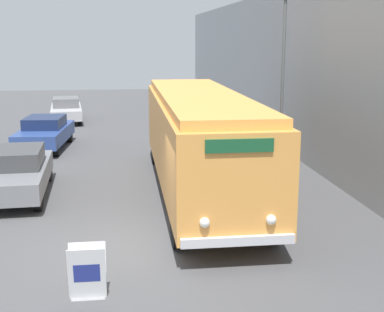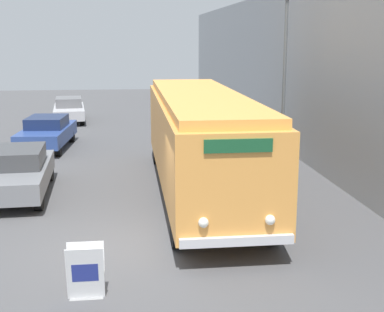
% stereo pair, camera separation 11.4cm
% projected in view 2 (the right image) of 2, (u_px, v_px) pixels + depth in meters
% --- Properties ---
extents(ground_plane, '(80.00, 80.00, 0.00)m').
position_uv_depth(ground_plane, '(130.00, 248.00, 12.52)').
color(ground_plane, '#4C4C4F').
extents(building_wall_right, '(0.30, 60.00, 6.94)m').
position_uv_depth(building_wall_right, '(296.00, 71.00, 22.28)').
color(building_wall_right, '#9EA3A8').
rests_on(building_wall_right, ground_plane).
extents(vintage_bus, '(2.57, 11.64, 3.18)m').
position_uv_depth(vintage_bus, '(200.00, 137.00, 16.56)').
color(vintage_bus, black).
rests_on(vintage_bus, ground_plane).
extents(sign_board, '(0.70, 0.40, 1.06)m').
position_uv_depth(sign_board, '(86.00, 273.00, 10.02)').
color(sign_board, gray).
rests_on(sign_board, ground_plane).
extents(streetlamp, '(0.36, 0.36, 6.52)m').
position_uv_depth(streetlamp, '(285.00, 55.00, 19.41)').
color(streetlamp, '#595E60').
rests_on(streetlamp, ground_plane).
extents(parked_car_near, '(2.09, 4.77, 1.48)m').
position_uv_depth(parked_car_near, '(17.00, 172.00, 16.60)').
color(parked_car_near, black).
rests_on(parked_car_near, ground_plane).
extents(parked_car_mid, '(2.21, 4.66, 1.42)m').
position_uv_depth(parked_car_mid, '(47.00, 132.00, 23.67)').
color(parked_car_mid, black).
rests_on(parked_car_mid, ground_plane).
extents(parked_car_far, '(2.17, 4.74, 1.40)m').
position_uv_depth(parked_car_far, '(69.00, 109.00, 31.46)').
color(parked_car_far, black).
rests_on(parked_car_far, ground_plane).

